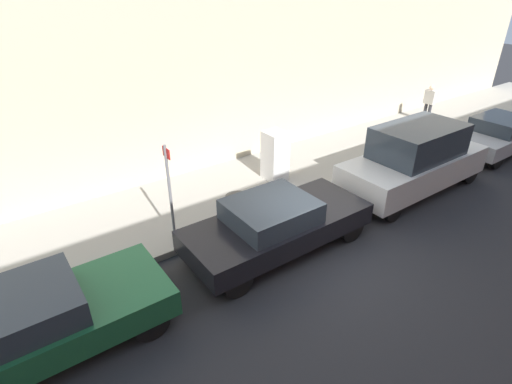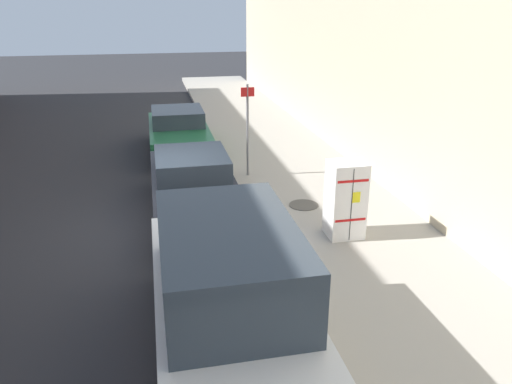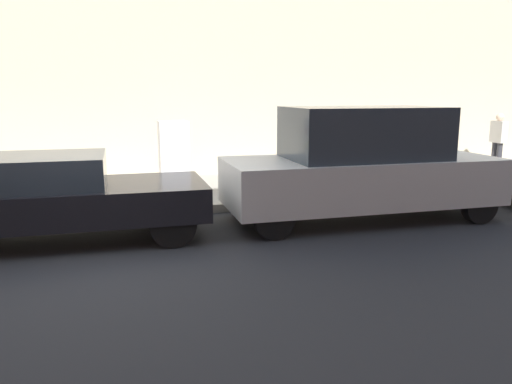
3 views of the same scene
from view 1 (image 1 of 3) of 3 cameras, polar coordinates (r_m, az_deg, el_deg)
The scene contains 11 objects.
ground_plane at distance 10.05m, azimuth 8.54°, elevation -8.78°, with size 80.00×80.00×0.00m, color #28282B.
sidewalk_slab at distance 12.56m, azimuth -3.53°, elevation 0.13°, with size 3.76×44.00×0.17m, color #9E998E.
building_facade_near at distance 13.47m, azimuth -11.10°, elevation 24.66°, with size 1.66×39.60×10.51m, color beige.
discarded_refrigerator at distance 12.85m, azimuth 2.73°, elevation 5.21°, with size 0.71×0.65×1.59m.
manhole_cover at distance 12.06m, azimuth -2.76°, elevation -0.61°, with size 0.70×0.70×0.02m, color #47443F.
street_sign_post at distance 9.71m, azimuth -12.24°, elevation 0.51°, with size 0.36×0.07×2.52m.
pedestrian_walking_far at distance 19.92m, azimuth 23.52°, elevation 11.85°, with size 0.47×0.22×1.64m.
parked_sedan_green at distance 8.25m, azimuth -28.88°, elevation -15.96°, with size 1.89×4.50×1.39m.
parked_sedan_dark at distance 9.71m, azimuth 2.94°, elevation -4.54°, with size 1.89×4.72×1.42m.
parked_van_white at distance 13.30m, azimuth 21.74°, elevation 4.35°, with size 1.94×5.14×2.13m.
parked_sedan_silver at distance 18.16m, azimuth 31.61°, elevation 7.17°, with size 1.83×4.71×1.38m.
Camera 1 is at (5.56, -5.82, 6.02)m, focal length 28.00 mm.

